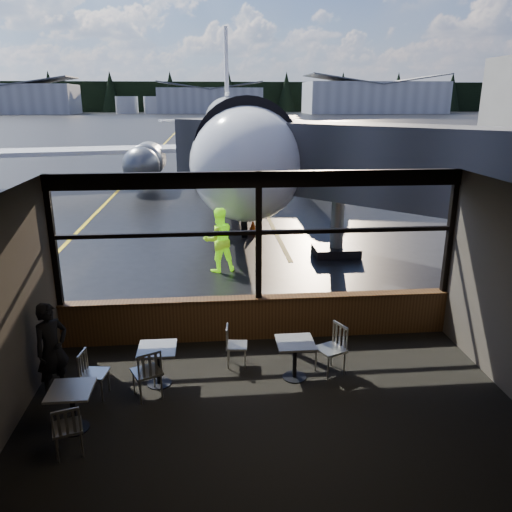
{
  "coord_description": "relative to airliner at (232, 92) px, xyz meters",
  "views": [
    {
      "loc": [
        -0.93,
        -9.48,
        4.8
      ],
      "look_at": [
        0.04,
        1.0,
        1.5
      ],
      "focal_mm": 35.0,
      "sensor_mm": 36.0,
      "label": 1
    }
  ],
  "objects": [
    {
      "name": "chair_mid_w",
      "position": [
        -3.39,
        -21.53,
        -4.81
      ],
      "size": [
        0.52,
        0.52,
        0.84
      ],
      "primitive_type": null,
      "rotation": [
        0.0,
        0.0,
        -1.72
      ],
      "color": "#B5B1A4",
      "rests_on": "carpet_floor"
    },
    {
      "name": "carpet_floor",
      "position": [
        -0.45,
        -22.64,
        -5.22
      ],
      "size": [
        8.0,
        6.0,
        0.01
      ],
      "primitive_type": "cube",
      "color": "black",
      "rests_on": "ground"
    },
    {
      "name": "fuel_tank_b",
      "position": [
        -20.45,
        162.36,
        -2.23
      ],
      "size": [
        8.0,
        8.0,
        6.0
      ],
      "primitive_type": "cylinder",
      "color": "silver",
      "rests_on": "ground_plane"
    },
    {
      "name": "window_sill",
      "position": [
        -0.45,
        -19.64,
        -4.78
      ],
      "size": [
        8.0,
        0.28,
        0.9
      ],
      "primitive_type": "cube",
      "color": "#4B2D16",
      "rests_on": "ground"
    },
    {
      "name": "fuel_tank_c",
      "position": [
        -10.45,
        162.36,
        -2.23
      ],
      "size": [
        8.0,
        8.0,
        6.0
      ],
      "primitive_type": "cylinder",
      "color": "silver",
      "rests_on": "ground_plane"
    },
    {
      "name": "fuel_tank_a",
      "position": [
        -30.45,
        162.36,
        -2.23
      ],
      "size": [
        8.0,
        8.0,
        6.0
      ],
      "primitive_type": "cylinder",
      "color": "silver",
      "rests_on": "ground_plane"
    },
    {
      "name": "chair_near_e",
      "position": [
        0.72,
        -21.17,
        -4.75
      ],
      "size": [
        0.69,
        0.69,
        0.95
      ],
      "primitive_type": null,
      "rotation": [
        0.0,
        0.0,
        2.0
      ],
      "color": "#B5AFA3",
      "rests_on": "carpet_floor"
    },
    {
      "name": "ground_plane",
      "position": [
        -0.45,
        100.36,
        -5.23
      ],
      "size": [
        520.0,
        520.0,
        0.0
      ],
      "primitive_type": "plane",
      "color": "black",
      "rests_on": "ground"
    },
    {
      "name": "cafe_table_near",
      "position": [
        0.05,
        -21.27,
        -4.86
      ],
      "size": [
        0.66,
        0.66,
        0.72
      ],
      "primitive_type": null,
      "color": "#A8A29A",
      "rests_on": "carpet_floor"
    },
    {
      "name": "hangar_right",
      "position": [
        59.55,
        158.36,
        0.77
      ],
      "size": [
        50.0,
        20.0,
        12.0
      ],
      "primitive_type": null,
      "color": "silver",
      "rests_on": "ground_plane"
    },
    {
      "name": "hangar_left",
      "position": [
        -70.45,
        160.36,
        0.27
      ],
      "size": [
        45.0,
        18.0,
        11.0
      ],
      "primitive_type": null,
      "color": "silver",
      "rests_on": "ground_plane"
    },
    {
      "name": "treeline",
      "position": [
        -0.45,
        190.36,
        0.77
      ],
      "size": [
        360.0,
        3.0,
        12.0
      ],
      "primitive_type": "cube",
      "color": "black",
      "rests_on": "ground_plane"
    },
    {
      "name": "airliner",
      "position": [
        0.0,
        0.0,
        0.0
      ],
      "size": [
        29.02,
        34.63,
        10.45
      ],
      "primitive_type": null,
      "rotation": [
        0.0,
        0.0,
        -0.01
      ],
      "color": "white",
      "rests_on": "ground_plane"
    },
    {
      "name": "cafe_table_mid",
      "position": [
        -2.37,
        -21.26,
        -4.87
      ],
      "size": [
        0.65,
        0.65,
        0.71
      ],
      "primitive_type": null,
      "color": "#A39F96",
      "rests_on": "carpet_floor"
    },
    {
      "name": "hangar_mid",
      "position": [
        -0.45,
        165.36,
        -0.23
      ],
      "size": [
        38.0,
        15.0,
        10.0
      ],
      "primitive_type": null,
      "color": "silver",
      "rests_on": "ground_plane"
    },
    {
      "name": "cafe_table_left",
      "position": [
        -3.53,
        -22.42,
        -4.88
      ],
      "size": [
        0.64,
        0.64,
        0.7
      ],
      "primitive_type": null,
      "color": "#ACA89E",
      "rests_on": "carpet_floor"
    },
    {
      "name": "chair_left_s",
      "position": [
        -3.46,
        -22.96,
        -4.81
      ],
      "size": [
        0.57,
        0.57,
        0.84
      ],
      "primitive_type": null,
      "rotation": [
        0.0,
        0.0,
        0.31
      ],
      "color": "#B4AFA2",
      "rests_on": "carpet_floor"
    },
    {
      "name": "wall_back",
      "position": [
        -0.45,
        -25.64,
        -3.48
      ],
      "size": [
        8.0,
        0.04,
        3.5
      ],
      "primitive_type": "cube",
      "color": "#474039",
      "rests_on": "ground"
    },
    {
      "name": "window_transom",
      "position": [
        -0.45,
        -19.64,
        -2.93
      ],
      "size": [
        8.0,
        0.1,
        0.08
      ],
      "primitive_type": "cube",
      "color": "black",
      "rests_on": "ground"
    },
    {
      "name": "mullion_left",
      "position": [
        -4.4,
        -19.64,
        -3.03
      ],
      "size": [
        0.12,
        0.12,
        2.6
      ],
      "primitive_type": "cube",
      "color": "black",
      "rests_on": "ground"
    },
    {
      "name": "chair_mid_s",
      "position": [
        -2.52,
        -21.63,
        -4.76
      ],
      "size": [
        0.67,
        0.67,
        0.93
      ],
      "primitive_type": null,
      "rotation": [
        0.0,
        0.0,
        0.44
      ],
      "color": "#AAA69A",
      "rests_on": "carpet_floor"
    },
    {
      "name": "jet_bridge",
      "position": [
        3.15,
        -14.14,
        -2.96
      ],
      "size": [
        8.52,
        10.41,
        4.54
      ],
      "primitive_type": null,
      "color": "#28282A",
      "rests_on": "ground_plane"
    },
    {
      "name": "passenger",
      "position": [
        -4.09,
        -21.35,
        -4.41
      ],
      "size": [
        0.69,
        0.71,
        1.64
      ],
      "primitive_type": "imported",
      "rotation": [
        0.0,
        0.0,
        0.85
      ],
      "color": "black",
      "rests_on": "carpet_floor"
    },
    {
      "name": "mullion_right",
      "position": [
        3.5,
        -19.64,
        -3.03
      ],
      "size": [
        0.12,
        0.12,
        2.6
      ],
      "primitive_type": "cube",
      "color": "black",
      "rests_on": "ground"
    },
    {
      "name": "ceiling",
      "position": [
        -0.45,
        -22.64,
        -1.73
      ],
      "size": [
        8.0,
        6.0,
        0.04
      ],
      "primitive_type": "cube",
      "color": "#38332D",
      "rests_on": "ground"
    },
    {
      "name": "ground_crew",
      "position": [
        -1.17,
        -15.21,
        -4.29
      ],
      "size": [
        1.08,
        0.94,
        1.88
      ],
      "primitive_type": "imported",
      "rotation": [
        0.0,
        0.0,
        3.43
      ],
      "color": "#BFF219",
      "rests_on": "ground_plane"
    },
    {
      "name": "cone_nose",
      "position": [
        0.18,
        -11.08,
        -4.96
      ],
      "size": [
        0.38,
        0.38,
        0.53
      ],
      "primitive_type": "cone",
      "color": "#F15A07",
      "rests_on": "ground_plane"
    },
    {
      "name": "chair_near_w",
      "position": [
        -0.96,
        -20.72,
        -4.82
      ],
      "size": [
        0.48,
        0.48,
        0.81
      ],
      "primitive_type": null,
      "rotation": [
        0.0,
        0.0,
        -1.66
      ],
      "color": "#B0AA9F",
      "rests_on": "carpet_floor"
    },
    {
      "name": "window_header",
      "position": [
        -0.45,
        -19.64,
        -1.88
      ],
      "size": [
        8.0,
        0.18,
        0.3
      ],
      "primitive_type": "cube",
      "color": "black",
      "rests_on": "ground"
    },
    {
      "name": "mullion_centre",
      "position": [
        -0.45,
        -19.64,
        -3.03
      ],
      "size": [
        0.12,
        0.12,
        2.6
      ],
      "primitive_type": "cube",
      "color": "black",
      "rests_on": "ground"
    }
  ]
}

